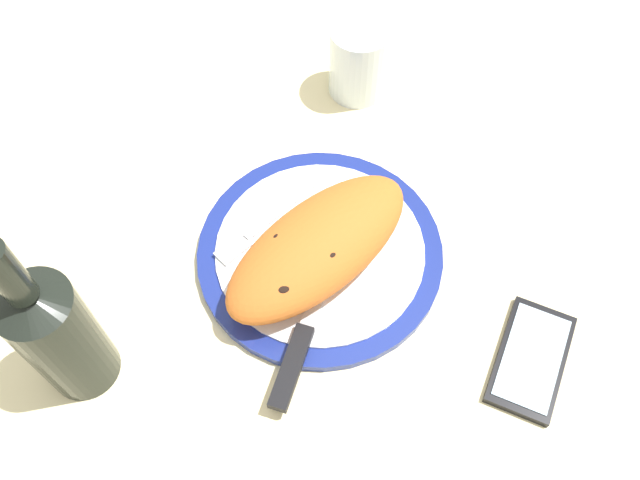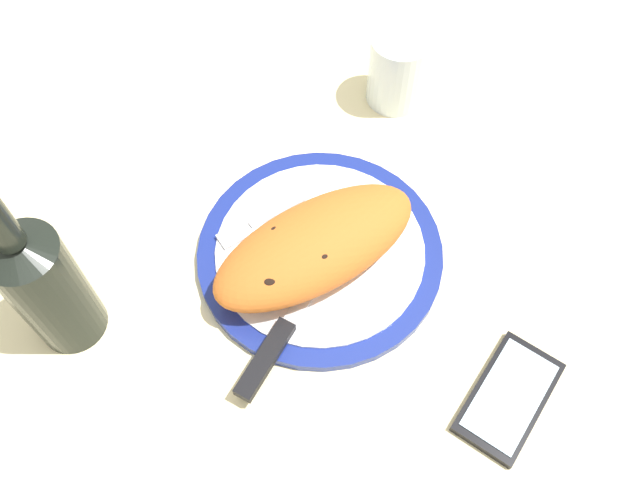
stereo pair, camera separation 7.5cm
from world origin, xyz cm
name	(u,v)px [view 2 (the right image)]	position (x,y,z in cm)	size (l,w,h in cm)	color
ground_plane	(320,262)	(0.00, 0.00, -1.50)	(150.00, 150.00, 3.00)	beige
plate	(320,252)	(0.00, 0.00, 0.76)	(28.16, 28.16, 1.58)	navy
calzone	(315,246)	(1.10, 1.16, 4.88)	(25.58, 13.63, 6.58)	#C16023
fork	(270,216)	(3.49, -6.44, 1.78)	(16.65, 4.13, 0.40)	silver
knife	(281,335)	(8.27, 8.03, 2.07)	(19.10, 14.69, 1.20)	silver
smartphone	(509,397)	(-10.55, 23.47, 0.56)	(14.34, 12.26, 1.16)	black
water_glass	(397,73)	(-19.34, -18.17, 4.40)	(7.66, 7.66, 10.08)	silver
wine_bottle	(44,284)	(27.96, -3.50, 9.59)	(7.18, 7.18, 25.00)	black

